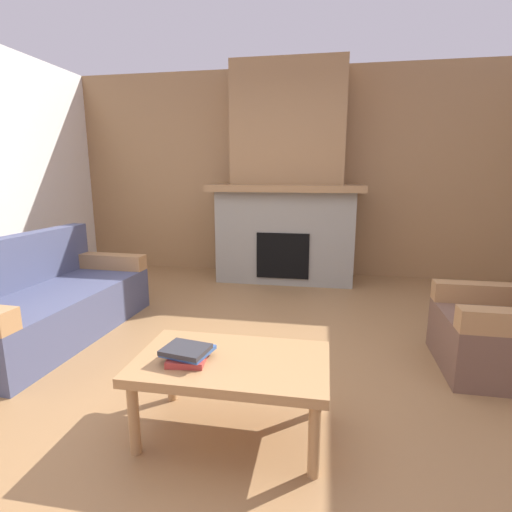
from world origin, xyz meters
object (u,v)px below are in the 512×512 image
Objects in this scene: fireplace at (287,190)px; coffee_table at (232,368)px; couch at (46,303)px; armchair at (507,332)px.

fireplace is 3.31m from coffee_table.
fireplace is 2.70× the size of coffee_table.
couch is at bearing 152.26° from coffee_table.
fireplace is at bearing 128.51° from armchair.
couch and armchair have the same top height.
coffee_table is at bearing -150.16° from armchair.
fireplace is 3.18× the size of armchair.
fireplace reaches higher than coffee_table.
fireplace is 3.01m from couch.
armchair is (3.59, 0.01, 0.01)m from couch.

